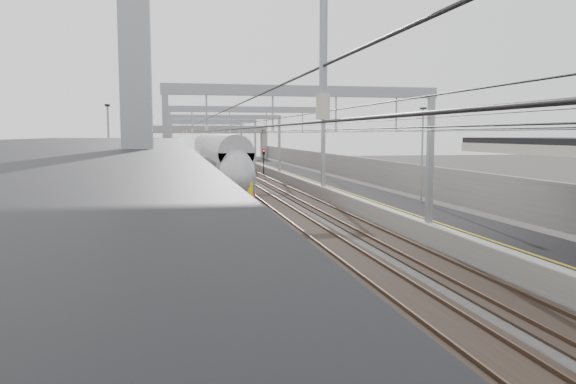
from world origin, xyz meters
name	(u,v)px	position (x,y,z in m)	size (l,w,h in m)	color
platform_left	(150,192)	(-8.00, 45.00, 0.50)	(4.00, 120.00, 1.00)	black
platform_right	(333,188)	(8.00, 45.00, 0.50)	(4.00, 120.00, 1.00)	black
tracks	(244,195)	(0.00, 45.00, 0.05)	(11.40, 140.00, 0.20)	black
overhead_line	(236,126)	(0.00, 51.62, 6.14)	(13.00, 140.00, 6.60)	gray
overbridge	(207,134)	(0.00, 100.00, 5.31)	(22.00, 2.20, 6.90)	gray
wall_left	(110,180)	(-11.20, 45.00, 1.60)	(0.30, 120.00, 3.20)	gray
wall_right	(367,176)	(11.20, 45.00, 1.60)	(0.30, 120.00, 3.20)	gray
train	(216,164)	(-1.50, 57.83, 2.09)	(2.70, 49.17, 4.27)	maroon
signal_green	(180,155)	(-5.20, 75.96, 2.42)	(0.32, 0.32, 3.48)	black
signal_red_near	(242,156)	(3.20, 73.56, 2.42)	(0.32, 0.32, 3.48)	black
signal_red_far	(264,157)	(5.40, 68.20, 2.42)	(0.32, 0.32, 3.48)	black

